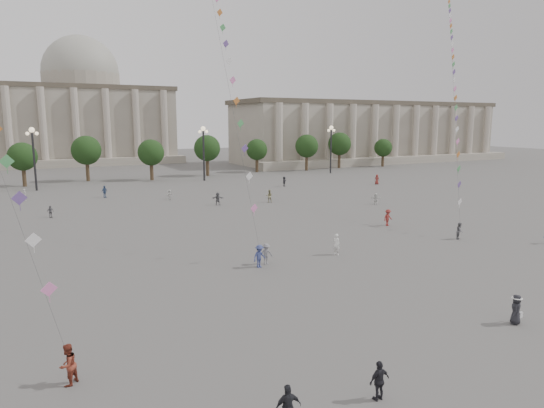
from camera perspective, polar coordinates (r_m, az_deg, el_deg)
name	(u,v)px	position (r m, az deg, el deg)	size (l,w,h in m)	color
ground	(366,326)	(29.26, 11.02, -13.93)	(360.00, 360.00, 0.00)	#4F4D4B
hall_east	(370,132)	(147.04, 11.45, 8.29)	(84.00, 26.22, 17.20)	gray
hall_central	(84,112)	(151.04, -21.27, 10.06)	(48.30, 34.30, 35.50)	gray
tree_row	(118,153)	(100.48, -17.71, 5.70)	(137.12, 5.12, 8.00)	#392C1C
lamp_post_mid_west	(33,147)	(90.97, -26.29, 6.02)	(2.00, 0.90, 10.65)	#262628
lamp_post_mid_east	(203,143)	(96.38, -8.06, 7.08)	(2.00, 0.90, 10.65)	#262628
lamp_post_far_east	(331,141)	(110.02, 6.96, 7.42)	(2.00, 0.90, 10.65)	#262628
person_crowd_0	(105,192)	(78.92, -19.10, 1.39)	(1.10, 0.46, 1.88)	#354C77
person_crowd_4	(169,195)	(74.13, -11.97, 1.07)	(1.42, 0.45, 1.53)	white
person_crowd_6	(266,254)	(40.01, -0.70, -5.89)	(1.14, 0.65, 1.76)	slate
person_crowd_7	(376,199)	(70.09, 12.10, 0.61)	(1.50, 0.48, 1.62)	silver
person_crowd_8	(388,218)	(56.02, 13.48, -1.56)	(1.22, 0.70, 1.88)	maroon
person_crowd_9	(284,181)	(87.68, 1.45, 2.67)	(1.63, 0.52, 1.75)	#222227
person_crowd_10	(25,195)	(80.68, -27.09, 0.98)	(0.63, 0.42, 1.74)	#B6B6B2
person_crowd_12	(218,199)	(68.36, -6.40, 0.63)	(1.68, 0.54, 1.81)	#5C5C60
person_crowd_13	(336,244)	(43.18, 7.60, -4.71)	(0.69, 0.46, 1.90)	white
person_crowd_16	(50,212)	(64.98, -24.62, -0.82)	(0.88, 0.37, 1.50)	#5A5A5E
person_crowd_18	(377,179)	(92.45, 12.24, 2.85)	(0.91, 0.59, 1.86)	maroon
person_crowd_20	(269,196)	(70.25, -0.33, 0.95)	(0.90, 0.70, 1.86)	#958F66
tourist_1	(288,407)	(19.99, 1.90, -22.78)	(1.07, 0.45, 1.83)	#222328
tourist_4	(379,381)	(22.17, 12.51, -19.62)	(1.02, 0.43, 1.75)	black
kite_flyer_0	(68,365)	(24.46, -22.89, -17.03)	(0.93, 0.73, 1.92)	maroon
kite_flyer_1	(259,256)	(39.16, -1.49, -6.16)	(1.21, 0.70, 1.88)	navy
kite_flyer_2	(460,231)	(51.89, 21.21, -2.97)	(0.81, 0.63, 1.68)	#58595D
hat_person	(516,309)	(32.04, 26.80, -10.95)	(1.03, 0.95, 1.76)	black
kite_train_east	(454,72)	(71.86, 20.58, 14.35)	(27.17, 28.32, 50.15)	#3F3F3F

